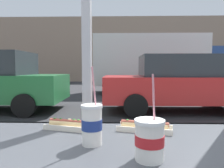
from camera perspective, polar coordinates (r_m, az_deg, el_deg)
ground_plane at (r=9.26m, az=0.43°, el=-3.80°), size 60.00×60.00×0.00m
sidewalk_strip at (r=3.04m, az=-2.14°, el=-19.91°), size 16.00×2.80×0.13m
building_facade_far at (r=21.00m, az=1.09°, el=9.29°), size 28.00×1.20×6.24m
soda_cup_left at (r=0.89m, az=-5.50°, el=-10.79°), size 0.09×0.09×0.33m
soda_cup_right at (r=0.76m, az=10.16°, el=-14.56°), size 0.11×0.11×0.30m
hotdog_tray_near at (r=1.10m, az=8.88°, el=-11.35°), size 0.29×0.16×0.05m
hotdog_tray_far at (r=1.14m, az=-11.71°, el=-10.77°), size 0.26×0.15×0.05m
parked_car_red at (r=6.66m, az=18.23°, el=0.28°), size 4.63×2.00×1.69m
box_truck at (r=11.24m, az=13.55°, el=5.77°), size 7.29×2.44×2.95m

